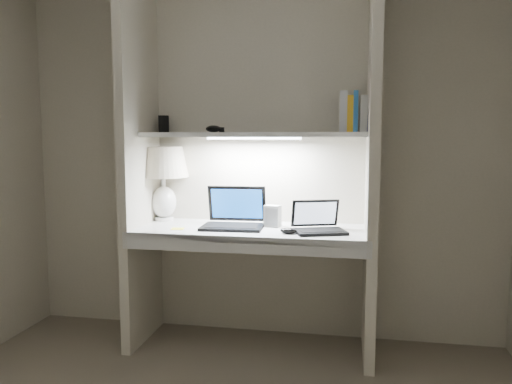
% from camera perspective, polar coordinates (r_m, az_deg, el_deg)
% --- Properties ---
extents(back_wall, '(3.20, 0.01, 2.50)m').
position_cam_1_polar(back_wall, '(3.34, 0.32, 4.83)').
color(back_wall, beige).
rests_on(back_wall, floor).
extents(alcove_panel_left, '(0.06, 0.55, 2.50)m').
position_cam_1_polar(alcove_panel_left, '(3.29, -13.21, 4.64)').
color(alcove_panel_left, beige).
rests_on(alcove_panel_left, floor).
extents(alcove_panel_right, '(0.06, 0.55, 2.50)m').
position_cam_1_polar(alcove_panel_right, '(3.02, 13.18, 4.51)').
color(alcove_panel_right, beige).
rests_on(alcove_panel_right, floor).
extents(desk, '(1.40, 0.55, 0.04)m').
position_cam_1_polar(desk, '(3.13, -0.59, -4.50)').
color(desk, white).
rests_on(desk, alcove_panel_left).
extents(desk_apron, '(1.46, 0.03, 0.10)m').
position_cam_1_polar(desk_apron, '(2.88, -1.60, -6.03)').
color(desk_apron, silver).
rests_on(desk_apron, desk).
extents(shelf, '(1.40, 0.36, 0.03)m').
position_cam_1_polar(shelf, '(3.16, -0.26, 6.56)').
color(shelf, silver).
rests_on(shelf, back_wall).
extents(strip_light, '(0.60, 0.04, 0.02)m').
position_cam_1_polar(strip_light, '(3.16, -0.26, 6.16)').
color(strip_light, white).
rests_on(strip_light, shelf).
extents(table_lamp, '(0.34, 0.34, 0.50)m').
position_cam_1_polar(table_lamp, '(3.43, -10.55, 2.39)').
color(table_lamp, white).
rests_on(table_lamp, desk).
extents(laptop_main, '(0.39, 0.34, 0.25)m').
position_cam_1_polar(laptop_main, '(3.16, -2.51, -2.97)').
color(laptop_main, black).
rests_on(laptop_main, desk).
extents(laptop_netbook, '(0.36, 0.33, 0.19)m').
position_cam_1_polar(laptop_netbook, '(3.02, 7.13, -3.73)').
color(laptop_netbook, black).
rests_on(laptop_netbook, desk).
extents(speaker, '(0.11, 0.09, 0.14)m').
position_cam_1_polar(speaker, '(3.16, 1.90, -2.76)').
color(speaker, silver).
rests_on(speaker, desk).
extents(mouse, '(0.10, 0.07, 0.04)m').
position_cam_1_polar(mouse, '(2.94, 3.73, -4.44)').
color(mouse, black).
rests_on(mouse, desk).
extents(cable_coil, '(0.12, 0.12, 0.01)m').
position_cam_1_polar(cable_coil, '(3.12, -3.27, -4.02)').
color(cable_coil, black).
rests_on(cable_coil, desk).
extents(sticky_note, '(0.09, 0.09, 0.00)m').
position_cam_1_polar(sticky_note, '(3.13, -8.95, -4.17)').
color(sticky_note, yellow).
rests_on(sticky_note, desk).
extents(book_row, '(0.23, 0.16, 0.25)m').
position_cam_1_polar(book_row, '(3.13, 11.66, 8.84)').
color(book_row, white).
rests_on(book_row, shelf).
extents(shelf_box, '(0.08, 0.07, 0.11)m').
position_cam_1_polar(shelf_box, '(3.45, -10.50, 7.63)').
color(shelf_box, black).
rests_on(shelf_box, shelf).
extents(shelf_gadget, '(0.11, 0.09, 0.04)m').
position_cam_1_polar(shelf_gadget, '(3.23, -4.89, 7.21)').
color(shelf_gadget, black).
rests_on(shelf_gadget, shelf).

